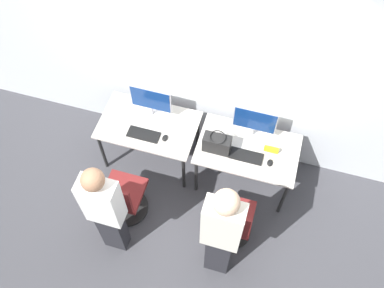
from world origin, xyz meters
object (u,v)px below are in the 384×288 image
monitor_right (254,122)px  keyboard_right (246,156)px  person_right (221,233)px  monitor_left (151,101)px  person_left (105,210)px  office_chair_left (122,198)px  keyboard_left (144,134)px  mouse_left (165,138)px  handbag (217,143)px  office_chair_right (231,222)px  mouse_right (270,163)px

monitor_right → keyboard_right: bearing=-90.0°
person_right → monitor_left: bearing=131.8°
person_left → office_chair_left: bearing=96.3°
monitor_left → keyboard_left: monitor_left is taller
mouse_left → office_chair_left: bearing=-113.3°
monitor_left → handbag: monitor_left is taller
monitor_left → person_left: bearing=-90.3°
keyboard_left → office_chair_left: office_chair_left is taller
mouse_left → office_chair_left: 0.82m
handbag → office_chair_right: bearing=-61.7°
monitor_left → handbag: bearing=-17.1°
keyboard_left → person_left: bearing=-90.3°
mouse_right → office_chair_left: bearing=-154.8°
monitor_left → mouse_right: size_ratio=5.29×
person_left → handbag: size_ratio=5.36×
person_left → monitor_right: person_left is taller
monitor_right → keyboard_right: 0.38m
mouse_left → person_left: person_left is taller
monitor_right → handbag: (-0.33, -0.30, -0.13)m
office_chair_right → mouse_left: bearing=146.6°
person_left → mouse_right: person_left is taller
mouse_right → person_left: bearing=-143.6°
keyboard_left → office_chair_left: 0.75m
keyboard_left → person_right: bearing=-40.4°
mouse_left → person_left: bearing=-103.6°
office_chair_left → handbag: size_ratio=3.00×
keyboard_left → person_left: 1.04m
monitor_left → keyboard_right: (1.17, -0.26, -0.23)m
office_chair_right → person_left: bearing=-160.0°
keyboard_right → handbag: (-0.33, 0.00, 0.11)m
office_chair_left → handbag: 1.22m
mouse_right → handbag: handbag is taller
mouse_left → person_left: size_ratio=0.06×
mouse_left → monitor_right: (0.92, 0.33, 0.23)m
person_right → office_chair_left: bearing=165.7°
mouse_left → mouse_right: same height
person_left → keyboard_right: person_left is taller
mouse_left → keyboard_right: size_ratio=0.25×
person_right → handbag: person_right is taller
mouse_right → keyboard_right: bearing=176.6°
monitor_left → keyboard_left: 0.38m
monitor_right → person_right: (-0.03, -1.31, -0.00)m
mouse_left → person_right: (0.88, -0.98, 0.22)m
monitor_left → person_right: person_right is taller
keyboard_left → monitor_right: 1.24m
mouse_left → handbag: handbag is taller
monitor_left → person_right: 1.70m
office_chair_left → keyboard_right: bearing=30.4°
mouse_right → person_right: (-0.30, -1.00, 0.22)m
monitor_left → monitor_right: same height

